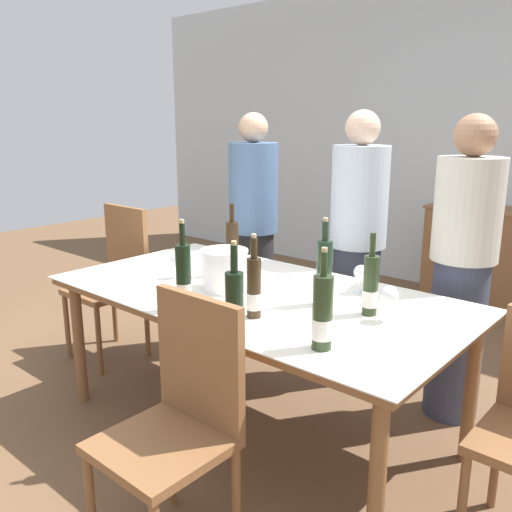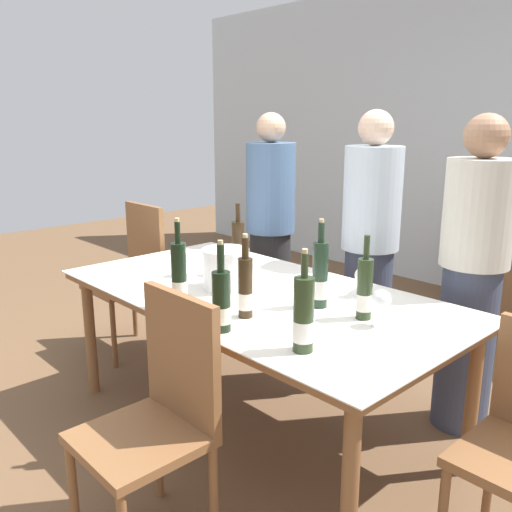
% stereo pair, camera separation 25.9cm
% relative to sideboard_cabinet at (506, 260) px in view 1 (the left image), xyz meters
% --- Properties ---
extents(ground_plane, '(12.00, 12.00, 0.00)m').
position_rel_sideboard_cabinet_xyz_m(ground_plane, '(-0.37, -2.73, -0.42)').
color(ground_plane, brown).
extents(back_wall, '(8.00, 0.10, 2.80)m').
position_rel_sideboard_cabinet_xyz_m(back_wall, '(-0.37, 0.29, 0.98)').
color(back_wall, silver).
rests_on(back_wall, ground_plane).
extents(sideboard_cabinet, '(1.31, 0.46, 0.84)m').
position_rel_sideboard_cabinet_xyz_m(sideboard_cabinet, '(0.00, 0.00, 0.00)').
color(sideboard_cabinet, brown).
rests_on(sideboard_cabinet, ground_plane).
extents(dining_table, '(2.03, 1.06, 0.73)m').
position_rel_sideboard_cabinet_xyz_m(dining_table, '(-0.37, -2.73, 0.26)').
color(dining_table, brown).
rests_on(dining_table, ground_plane).
extents(ice_bucket, '(0.23, 0.23, 0.20)m').
position_rel_sideboard_cabinet_xyz_m(ice_bucket, '(-0.51, -2.81, 0.42)').
color(ice_bucket, white).
rests_on(ice_bucket, dining_table).
extents(wine_bottle_0, '(0.07, 0.07, 0.40)m').
position_rel_sideboard_cabinet_xyz_m(wine_bottle_0, '(-0.44, -3.13, 0.46)').
color(wine_bottle_0, black).
rests_on(wine_bottle_0, dining_table).
extents(wine_bottle_1, '(0.07, 0.07, 0.40)m').
position_rel_sideboard_cabinet_xyz_m(wine_bottle_1, '(-0.02, -2.67, 0.46)').
color(wine_bottle_1, '#1E3323').
rests_on(wine_bottle_1, dining_table).
extents(wine_bottle_2, '(0.07, 0.07, 0.36)m').
position_rel_sideboard_cabinet_xyz_m(wine_bottle_2, '(0.20, -2.65, 0.44)').
color(wine_bottle_2, '#28381E').
rests_on(wine_bottle_2, dining_table).
extents(wine_bottle_3, '(0.06, 0.06, 0.36)m').
position_rel_sideboard_cabinet_xyz_m(wine_bottle_3, '(-0.15, -3.00, 0.44)').
color(wine_bottle_3, '#332314').
rests_on(wine_bottle_3, dining_table).
extents(wine_bottle_4, '(0.07, 0.07, 0.37)m').
position_rel_sideboard_cabinet_xyz_m(wine_bottle_4, '(-0.10, -3.18, 0.44)').
color(wine_bottle_4, black).
rests_on(wine_bottle_4, dining_table).
extents(wine_bottle_5, '(0.08, 0.08, 0.38)m').
position_rel_sideboard_cabinet_xyz_m(wine_bottle_5, '(0.25, -3.08, 0.45)').
color(wine_bottle_5, '#28381E').
rests_on(wine_bottle_5, dining_table).
extents(wine_bottle_6, '(0.07, 0.07, 0.39)m').
position_rel_sideboard_cabinet_xyz_m(wine_bottle_6, '(-0.66, -2.59, 0.45)').
color(wine_bottle_6, '#332314').
rests_on(wine_bottle_6, dining_table).
extents(wine_glass_0, '(0.07, 0.07, 0.14)m').
position_rel_sideboard_cabinet_xyz_m(wine_glass_0, '(-0.84, -2.83, 0.41)').
color(wine_glass_0, white).
rests_on(wine_glass_0, dining_table).
extents(wine_glass_1, '(0.08, 0.08, 0.15)m').
position_rel_sideboard_cabinet_xyz_m(wine_glass_1, '(0.30, -2.67, 0.42)').
color(wine_glass_1, white).
rests_on(wine_glass_1, dining_table).
extents(wine_glass_2, '(0.08, 0.08, 0.14)m').
position_rel_sideboard_cabinet_xyz_m(wine_glass_2, '(0.02, -2.42, 0.41)').
color(wine_glass_2, white).
rests_on(wine_glass_2, dining_table).
extents(chair_near_front, '(0.42, 0.42, 0.94)m').
position_rel_sideboard_cabinet_xyz_m(chair_near_front, '(-0.08, -3.49, 0.11)').
color(chair_near_front, brown).
rests_on(chair_near_front, ground_plane).
extents(chair_left_end, '(0.42, 0.42, 1.00)m').
position_rel_sideboard_cabinet_xyz_m(chair_left_end, '(-1.68, -2.64, 0.15)').
color(chair_left_end, brown).
rests_on(chair_left_end, ground_plane).
extents(person_host, '(0.33, 0.33, 1.60)m').
position_rel_sideboard_cabinet_xyz_m(person_host, '(-1.12, -1.90, 0.38)').
color(person_host, '#262628').
rests_on(person_host, ground_plane).
extents(person_guest_left, '(0.33, 0.33, 1.61)m').
position_rel_sideboard_cabinet_xyz_m(person_guest_left, '(-0.32, -1.88, 0.38)').
color(person_guest_left, '#383F56').
rests_on(person_guest_left, ground_plane).
extents(person_guest_right, '(0.33, 0.33, 1.58)m').
position_rel_sideboard_cabinet_xyz_m(person_guest_right, '(0.33, -1.94, 0.37)').
color(person_guest_right, '#383F56').
rests_on(person_guest_right, ground_plane).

